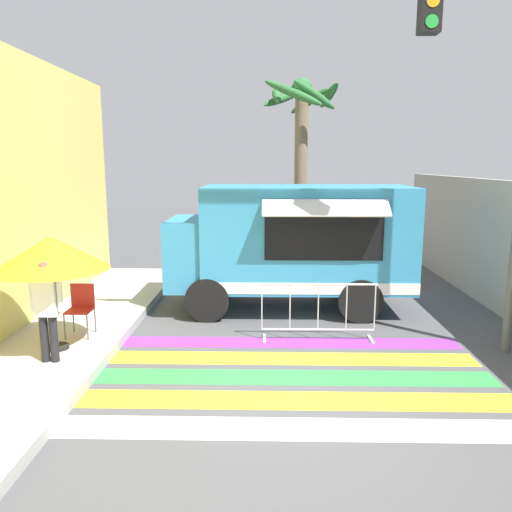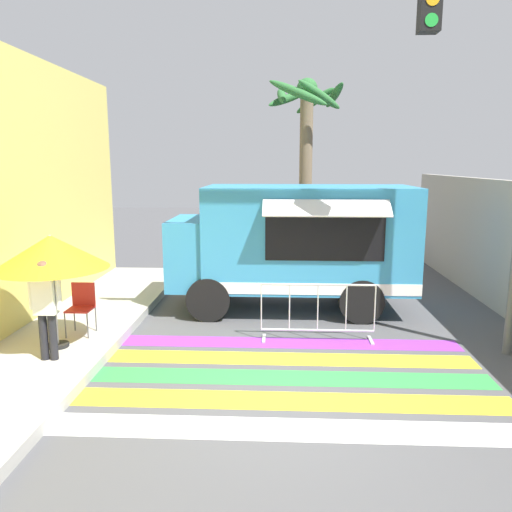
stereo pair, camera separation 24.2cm
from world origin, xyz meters
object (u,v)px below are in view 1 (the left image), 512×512
(food_truck, at_px, (288,241))
(patio_umbrella, at_px, (51,253))
(folding_chair, at_px, (81,305))
(traffic_signal_pole, at_px, (471,82))
(vendor_person, at_px, (47,306))
(palm_tree, at_px, (301,140))
(barricade_front, at_px, (318,312))

(food_truck, relative_size, patio_umbrella, 2.74)
(folding_chair, bearing_deg, traffic_signal_pole, 0.07)
(food_truck, relative_size, traffic_signal_pole, 0.79)
(vendor_person, bearing_deg, traffic_signal_pole, 23.34)
(patio_umbrella, relative_size, palm_tree, 0.34)
(folding_chair, bearing_deg, palm_tree, 57.00)
(vendor_person, bearing_deg, barricade_front, 34.13)
(food_truck, bearing_deg, folding_chair, -149.11)
(patio_umbrella, bearing_deg, traffic_signal_pole, 4.13)
(traffic_signal_pole, relative_size, patio_umbrella, 3.47)
(traffic_signal_pole, bearing_deg, food_truck, 137.60)
(traffic_signal_pole, bearing_deg, patio_umbrella, -175.87)
(barricade_front, relative_size, palm_tree, 0.38)
(traffic_signal_pole, xyz_separation_m, vendor_person, (-6.67, -1.03, -3.47))
(traffic_signal_pole, relative_size, palm_tree, 1.19)
(patio_umbrella, xyz_separation_m, palm_tree, (4.50, 6.90, 2.09))
(food_truck, height_order, barricade_front, food_truck)
(folding_chair, bearing_deg, vendor_person, -89.88)
(traffic_signal_pole, relative_size, barricade_front, 3.16)
(palm_tree, bearing_deg, barricade_front, -90.14)
(palm_tree, bearing_deg, traffic_signal_pole, -70.46)
(vendor_person, relative_size, barricade_front, 0.76)
(traffic_signal_pole, relative_size, vendor_person, 4.16)
(vendor_person, height_order, palm_tree, palm_tree)
(patio_umbrella, distance_m, palm_tree, 8.50)
(food_truck, distance_m, traffic_signal_pole, 4.80)
(food_truck, distance_m, palm_tree, 4.56)
(folding_chair, bearing_deg, food_truck, 33.03)
(patio_umbrella, height_order, folding_chair, patio_umbrella)
(traffic_signal_pole, bearing_deg, barricade_front, 167.07)
(vendor_person, bearing_deg, folding_chair, 102.52)
(food_truck, xyz_separation_m, barricade_front, (0.49, -2.01, -1.02))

